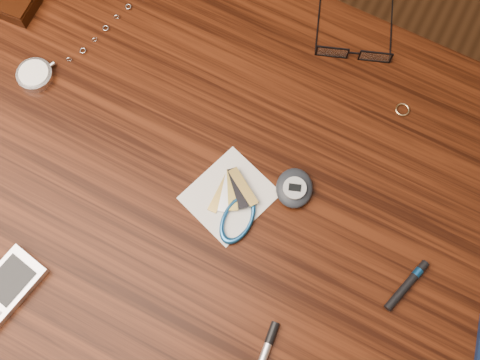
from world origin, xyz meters
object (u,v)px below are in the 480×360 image
Objects in this scene: pocket_watch at (39,71)px; pedometer at (294,188)px; desk at (216,214)px; pda_phone at (5,289)px; notepad_keys at (234,206)px; eyeglasses at (354,51)px.

pedometer is (0.39, 0.01, 0.00)m from pocket_watch.
pda_phone reaches higher than desk.
pocket_watch is 0.30m from pda_phone.
pedometer is at bearing 43.97° from notepad_keys.
eyeglasses is 0.56m from pda_phone.
pocket_watch is 4.37× the size of pedometer.
desk is 7.06× the size of eyeglasses.
pocket_watch is at bearing -178.63° from pedometer.
desk is 0.32m from pocket_watch.
pda_phone is 1.57× the size of pedometer.
eyeglasses is 0.47× the size of pocket_watch.
eyeglasses is at bearing 80.89° from notepad_keys.
desk is at bearing -149.85° from pedometer.
desk is 3.33× the size of pocket_watch.
pda_phone reaches higher than notepad_keys.
eyeglasses is 1.31× the size of pda_phone.
pda_phone is at bearing -116.07° from eyeglasses.
notepad_keys reaches higher than desk.
eyeglasses reaches higher than desk.
eyeglasses is (0.08, 0.28, 0.11)m from desk.
pda_phone is (-0.17, -0.23, 0.11)m from desk.
desk is at bearing 53.61° from pda_phone.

